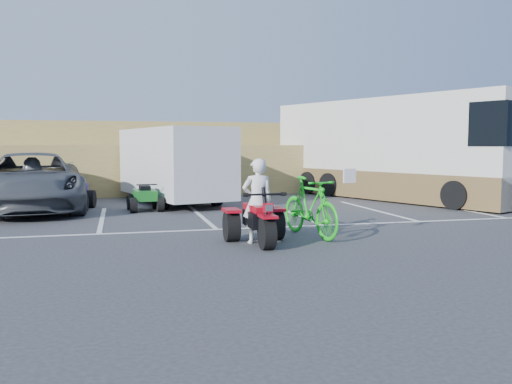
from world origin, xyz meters
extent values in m
plane|color=#333335|center=(0.00, 0.00, 0.00)|extent=(100.00, 100.00, 0.00)
cube|color=white|center=(-2.70, 5.00, 0.00)|extent=(0.12, 5.00, 0.01)
cube|color=white|center=(0.00, 5.00, 0.00)|extent=(0.12, 5.00, 0.01)
cube|color=white|center=(2.70, 5.00, 0.00)|extent=(0.12, 5.00, 0.01)
cube|color=white|center=(5.40, 5.00, 0.00)|extent=(0.12, 5.00, 0.01)
cube|color=white|center=(8.10, 5.00, 0.00)|extent=(0.12, 5.00, 0.01)
cube|color=white|center=(0.00, 2.40, 0.00)|extent=(28.00, 0.12, 0.01)
cube|color=olive|center=(0.00, 14.00, 1.00)|extent=(40.00, 6.00, 2.00)
cube|color=olive|center=(0.00, 17.50, 2.00)|extent=(40.00, 4.00, 2.20)
imported|color=white|center=(0.50, 0.45, 0.87)|extent=(0.64, 0.42, 1.74)
imported|color=#14BF19|center=(1.80, 0.90, 0.66)|extent=(1.05, 2.28, 1.32)
imported|color=#484B50|center=(-4.81, 7.53, 0.89)|extent=(3.64, 6.68, 1.77)
cube|color=silver|center=(-0.38, 8.43, 1.42)|extent=(3.60, 5.89, 2.29)
cylinder|color=black|center=(-0.38, 8.43, 0.32)|extent=(2.11, 1.16, 0.64)
cube|color=silver|center=(7.69, 8.22, 1.87)|extent=(6.16, 10.31, 3.64)
cube|color=brown|center=(7.69, 8.22, 0.56)|extent=(6.20, 10.33, 1.01)
camera|label=1|loc=(-2.25, -10.20, 2.02)|focal=38.00mm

